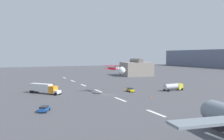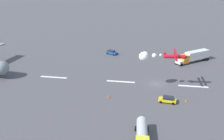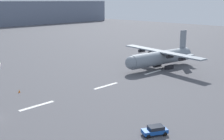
{
  "view_description": "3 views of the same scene",
  "coord_description": "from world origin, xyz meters",
  "px_view_note": "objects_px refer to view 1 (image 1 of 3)",
  "views": [
    {
      "loc": [
        77.83,
        -33.72,
        14.52
      ],
      "look_at": [
        -4.13,
        3.44,
        8.72
      ],
      "focal_mm": 37.57,
      "sensor_mm": 36.0,
      "label": 1
    },
    {
      "loc": [
        0.1,
        73.53,
        31.33
      ],
      "look_at": [
        12.05,
        2.53,
        4.32
      ],
      "focal_mm": 45.59,
      "sensor_mm": 36.0,
      "label": 2
    },
    {
      "loc": [
        -17.92,
        -49.95,
        21.33
      ],
      "look_at": [
        32.09,
        0.0,
        3.81
      ],
      "focal_mm": 45.16,
      "sensor_mm": 36.0,
      "label": 3
    }
  ],
  "objects_px": {
    "semi_truck_orange": "(44,88)",
    "followme_car_yellow": "(44,109)",
    "airport_staff_sedan": "(130,90)",
    "traffic_cone_near": "(123,89)",
    "traffic_cone_far": "(150,97)",
    "fuel_tanker_truck": "(173,86)",
    "stunt_biplane_red": "(119,70)"
  },
  "relations": [
    {
      "from": "stunt_biplane_red",
      "to": "followme_car_yellow",
      "type": "distance_m",
      "value": 33.76
    },
    {
      "from": "stunt_biplane_red",
      "to": "semi_truck_orange",
      "type": "relative_size",
      "value": 1.04
    },
    {
      "from": "airport_staff_sedan",
      "to": "traffic_cone_near",
      "type": "xyz_separation_m",
      "value": [
        -4.46,
        -1.14,
        -0.44
      ]
    },
    {
      "from": "airport_staff_sedan",
      "to": "followme_car_yellow",
      "type": "bearing_deg",
      "value": -61.29
    },
    {
      "from": "semi_truck_orange",
      "to": "airport_staff_sedan",
      "type": "distance_m",
      "value": 33.18
    },
    {
      "from": "followme_car_yellow",
      "to": "stunt_biplane_red",
      "type": "bearing_deg",
      "value": 117.96
    },
    {
      "from": "traffic_cone_far",
      "to": "fuel_tanker_truck",
      "type": "bearing_deg",
      "value": 118.53
    },
    {
      "from": "fuel_tanker_truck",
      "to": "airport_staff_sedan",
      "type": "distance_m",
      "value": 17.92
    },
    {
      "from": "airport_staff_sedan",
      "to": "traffic_cone_far",
      "type": "height_order",
      "value": "airport_staff_sedan"
    },
    {
      "from": "semi_truck_orange",
      "to": "airport_staff_sedan",
      "type": "relative_size",
      "value": 2.74
    },
    {
      "from": "traffic_cone_near",
      "to": "stunt_biplane_red",
      "type": "bearing_deg",
      "value": -34.12
    },
    {
      "from": "airport_staff_sedan",
      "to": "fuel_tanker_truck",
      "type": "bearing_deg",
      "value": 73.85
    },
    {
      "from": "stunt_biplane_red",
      "to": "followme_car_yellow",
      "type": "xyz_separation_m",
      "value": [
        15.33,
        -28.88,
        -8.41
      ]
    },
    {
      "from": "stunt_biplane_red",
      "to": "traffic_cone_near",
      "type": "height_order",
      "value": "stunt_biplane_red"
    },
    {
      "from": "semi_truck_orange",
      "to": "traffic_cone_near",
      "type": "distance_m",
      "value": 31.14
    },
    {
      "from": "stunt_biplane_red",
      "to": "followme_car_yellow",
      "type": "height_order",
      "value": "stunt_biplane_red"
    },
    {
      "from": "semi_truck_orange",
      "to": "airport_staff_sedan",
      "type": "bearing_deg",
      "value": 74.15
    },
    {
      "from": "stunt_biplane_red",
      "to": "semi_truck_orange",
      "type": "distance_m",
      "value": 29.05
    },
    {
      "from": "traffic_cone_near",
      "to": "traffic_cone_far",
      "type": "distance_m",
      "value": 18.93
    },
    {
      "from": "traffic_cone_near",
      "to": "traffic_cone_far",
      "type": "bearing_deg",
      "value": 2.81
    },
    {
      "from": "semi_truck_orange",
      "to": "airport_staff_sedan",
      "type": "xyz_separation_m",
      "value": [
        9.06,
        31.89,
        -1.3
      ]
    },
    {
      "from": "stunt_biplane_red",
      "to": "traffic_cone_near",
      "type": "relative_size",
      "value": 16.45
    },
    {
      "from": "followme_car_yellow",
      "to": "airport_staff_sedan",
      "type": "distance_m",
      "value": 41.08
    },
    {
      "from": "semi_truck_orange",
      "to": "traffic_cone_far",
      "type": "bearing_deg",
      "value": 53.43
    },
    {
      "from": "semi_truck_orange",
      "to": "followme_car_yellow",
      "type": "height_order",
      "value": "semi_truck_orange"
    },
    {
      "from": "fuel_tanker_truck",
      "to": "airport_staff_sedan",
      "type": "relative_size",
      "value": 2.05
    },
    {
      "from": "followme_car_yellow",
      "to": "traffic_cone_far",
      "type": "relative_size",
      "value": 6.01
    },
    {
      "from": "airport_staff_sedan",
      "to": "semi_truck_orange",
      "type": "bearing_deg",
      "value": -105.85
    },
    {
      "from": "fuel_tanker_truck",
      "to": "airport_staff_sedan",
      "type": "height_order",
      "value": "fuel_tanker_truck"
    },
    {
      "from": "fuel_tanker_truck",
      "to": "traffic_cone_near",
      "type": "height_order",
      "value": "fuel_tanker_truck"
    },
    {
      "from": "fuel_tanker_truck",
      "to": "traffic_cone_near",
      "type": "bearing_deg",
      "value": -117.25
    },
    {
      "from": "fuel_tanker_truck",
      "to": "followme_car_yellow",
      "type": "distance_m",
      "value": 55.24
    }
  ]
}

